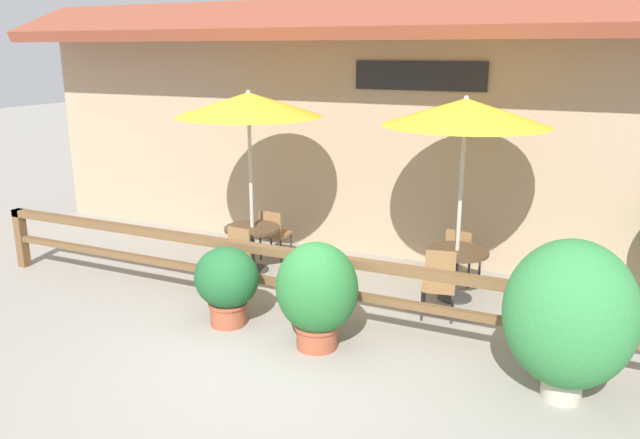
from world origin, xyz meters
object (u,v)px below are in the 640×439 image
patio_umbrella_near (249,105)px  chair_middle_wallside (461,253)px  potted_plant_small_flowering (227,282)px  potted_plant_entrance_palm (317,292)px  chair_near_streetside (234,254)px  patio_umbrella_middle (466,112)px  dining_table_middle (457,260)px  chair_middle_streetside (439,281)px  chair_near_wallside (274,232)px  potted_plant_broad_leaf (570,316)px  dining_table_near (252,236)px

patio_umbrella_near → chair_middle_wallside: patio_umbrella_near is taller
potted_plant_small_flowering → potted_plant_entrance_palm: bearing=-4.3°
chair_near_streetside → potted_plant_small_flowering: bearing=-54.4°
patio_umbrella_middle → dining_table_middle: patio_umbrella_middle is taller
patio_umbrella_middle → chair_middle_streetside: bearing=-96.9°
chair_near_wallside → chair_middle_wallside: size_ratio=1.00×
chair_middle_wallside → potted_plant_small_flowering: size_ratio=0.82×
potted_plant_entrance_palm → patio_umbrella_near: bearing=136.0°
chair_near_wallside → chair_middle_wallside: same height
chair_near_wallside → potted_plant_small_flowering: 2.61m
potted_plant_broad_leaf → dining_table_near: bearing=157.8°
chair_near_streetside → dining_table_middle: 3.22m
patio_umbrella_near → dining_table_near: (0.00, 0.00, -2.03)m
dining_table_near → patio_umbrella_middle: size_ratio=0.31×
patio_umbrella_middle → potted_plant_small_flowering: patio_umbrella_middle is taller
dining_table_near → chair_near_wallside: size_ratio=1.04×
dining_table_near → potted_plant_broad_leaf: potted_plant_broad_leaf is taller
chair_middle_streetside → potted_plant_small_flowering: size_ratio=0.82×
potted_plant_broad_leaf → dining_table_middle: bearing=126.4°
dining_table_middle → potted_plant_entrance_palm: 2.45m
potted_plant_entrance_palm → dining_table_near: bearing=136.0°
chair_near_wallside → chair_middle_streetside: (3.07, -1.08, 0.00)m
chair_near_wallside → chair_middle_streetside: bearing=159.2°
potted_plant_broad_leaf → chair_near_wallside: bearing=151.4°
potted_plant_entrance_palm → chair_middle_streetside: bearing=55.4°
chair_middle_wallside → chair_middle_streetside: bearing=103.0°
chair_near_streetside → potted_plant_small_flowering: size_ratio=0.82×
chair_near_streetside → potted_plant_broad_leaf: (4.69, -1.31, 0.43)m
potted_plant_small_flowering → patio_umbrella_near: bearing=111.7°
dining_table_middle → patio_umbrella_middle: bearing=180.0°
chair_near_streetside → dining_table_middle: bearing=21.7°
chair_near_wallside → potted_plant_broad_leaf: (4.72, -2.58, 0.43)m
patio_umbrella_near → chair_middle_streetside: size_ratio=3.36×
dining_table_middle → chair_near_wallside: bearing=172.1°
patio_umbrella_near → dining_table_middle: bearing=3.5°
potted_plant_small_flowering → chair_near_streetside: bearing=118.9°
patio_umbrella_near → chair_near_wallside: 2.23m
dining_table_near → patio_umbrella_middle: 3.77m
dining_table_near → dining_table_middle: size_ratio=1.00×
chair_middle_wallside → potted_plant_small_flowering: potted_plant_small_flowering is taller
patio_umbrella_near → potted_plant_small_flowering: (0.74, -1.87, -2.03)m
patio_umbrella_near → dining_table_near: bearing=90.0°
chair_near_wallside → potted_plant_entrance_palm: size_ratio=0.65×
dining_table_middle → potted_plant_small_flowering: potted_plant_small_flowering is taller
patio_umbrella_middle → potted_plant_entrance_palm: bearing=-117.6°
potted_plant_small_flowering → potted_plant_broad_leaf: potted_plant_broad_leaf is taller
potted_plant_small_flowering → potted_plant_entrance_palm: potted_plant_entrance_palm is taller
patio_umbrella_near → potted_plant_entrance_palm: bearing=-44.0°
potted_plant_broad_leaf → potted_plant_entrance_palm: bearing=-179.5°
patio_umbrella_middle → potted_plant_small_flowering: size_ratio=2.77×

